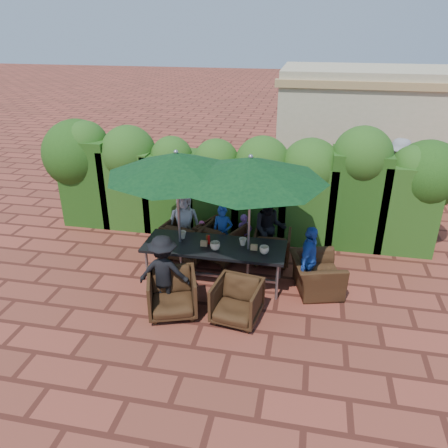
% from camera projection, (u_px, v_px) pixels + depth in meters
% --- Properties ---
extents(ground, '(80.00, 80.00, 0.00)m').
position_uv_depth(ground, '(217.00, 287.00, 7.95)').
color(ground, brown).
rests_on(ground, ground).
extents(dining_table, '(2.54, 0.90, 0.75)m').
position_uv_depth(dining_table, '(214.00, 249.00, 7.84)').
color(dining_table, black).
rests_on(dining_table, ground).
extents(umbrella_left, '(2.44, 2.44, 2.46)m').
position_uv_depth(umbrella_left, '(176.00, 164.00, 7.32)').
color(umbrella_left, gray).
rests_on(umbrella_left, ground).
extents(umbrella_right, '(2.58, 2.58, 2.46)m').
position_uv_depth(umbrella_right, '(250.00, 169.00, 7.07)').
color(umbrella_right, gray).
rests_on(umbrella_right, ground).
extents(chair_far_left, '(0.98, 0.95, 0.85)m').
position_uv_depth(chair_far_left, '(188.00, 237.00, 8.82)').
color(chair_far_left, black).
rests_on(chair_far_left, ground).
extents(chair_far_mid, '(1.04, 1.01, 0.82)m').
position_uv_depth(chair_far_mid, '(221.00, 239.00, 8.77)').
color(chair_far_mid, black).
rests_on(chair_far_mid, ground).
extents(chair_far_right, '(0.71, 0.67, 0.72)m').
position_uv_depth(chair_far_right, '(272.00, 245.00, 8.65)').
color(chair_far_right, black).
rests_on(chair_far_right, ground).
extents(chair_near_left, '(0.97, 0.94, 0.80)m').
position_uv_depth(chair_near_left, '(172.00, 292.00, 7.09)').
color(chair_near_left, black).
rests_on(chair_near_left, ground).
extents(chair_near_right, '(0.82, 0.78, 0.74)m').
position_uv_depth(chair_near_right, '(237.00, 300.00, 6.94)').
color(chair_near_right, black).
rests_on(chair_near_right, ground).
extents(chair_end_right, '(0.85, 1.09, 0.84)m').
position_uv_depth(chair_end_right, '(317.00, 269.00, 7.69)').
color(chair_end_right, black).
rests_on(chair_end_right, ground).
extents(adult_far_left, '(0.75, 0.58, 1.33)m').
position_uv_depth(adult_far_left, '(184.00, 222.00, 8.89)').
color(adult_far_left, silver).
rests_on(adult_far_left, ground).
extents(adult_far_mid, '(0.41, 0.34, 1.13)m').
position_uv_depth(adult_far_mid, '(223.00, 233.00, 8.68)').
color(adult_far_mid, '#1F4AAA').
rests_on(adult_far_mid, ground).
extents(adult_far_right, '(0.72, 0.50, 1.38)m').
position_uv_depth(adult_far_right, '(269.00, 229.00, 8.57)').
color(adult_far_right, black).
rests_on(adult_far_right, ground).
extents(adult_near_left, '(0.87, 0.47, 1.31)m').
position_uv_depth(adult_near_left, '(164.00, 272.00, 7.15)').
color(adult_near_left, black).
rests_on(adult_near_left, ground).
extents(adult_end_right, '(0.54, 0.81, 1.27)m').
position_uv_depth(adult_end_right, '(309.00, 261.00, 7.54)').
color(adult_end_right, '#1F4AAA').
rests_on(adult_end_right, ground).
extents(child_left, '(0.32, 0.28, 0.75)m').
position_uv_depth(child_left, '(202.00, 238.00, 8.90)').
color(child_left, '#E85295').
rests_on(child_left, ground).
extents(child_right, '(0.38, 0.34, 0.89)m').
position_uv_depth(child_right, '(244.00, 235.00, 8.86)').
color(child_right, '#7D489C').
rests_on(child_right, ground).
extents(pedestrian_a, '(1.45, 1.40, 1.59)m').
position_uv_depth(pedestrian_a, '(306.00, 176.00, 11.14)').
color(pedestrian_a, '#258A2F').
rests_on(pedestrian_a, ground).
extents(pedestrian_b, '(0.78, 0.54, 1.52)m').
position_uv_depth(pedestrian_b, '(339.00, 179.00, 11.01)').
color(pedestrian_b, '#E85295').
rests_on(pedestrian_b, ground).
extents(pedestrian_c, '(1.30, 1.01, 1.84)m').
position_uv_depth(pedestrian_c, '(396.00, 175.00, 10.81)').
color(pedestrian_c, gray).
rests_on(pedestrian_c, ground).
extents(cup_a, '(0.14, 0.14, 0.11)m').
position_uv_depth(cup_a, '(162.00, 242.00, 7.81)').
color(cup_a, beige).
rests_on(cup_a, dining_table).
extents(cup_b, '(0.15, 0.15, 0.14)m').
position_uv_depth(cup_b, '(182.00, 235.00, 8.03)').
color(cup_b, beige).
rests_on(cup_b, dining_table).
extents(cup_c, '(0.18, 0.18, 0.14)m').
position_uv_depth(cup_c, '(215.00, 246.00, 7.63)').
color(cup_c, beige).
rests_on(cup_c, dining_table).
extents(cup_d, '(0.14, 0.14, 0.13)m').
position_uv_depth(cup_d, '(243.00, 242.00, 7.79)').
color(cup_d, beige).
rests_on(cup_d, dining_table).
extents(cup_e, '(0.17, 0.17, 0.13)m').
position_uv_depth(cup_e, '(264.00, 250.00, 7.51)').
color(cup_e, beige).
rests_on(cup_e, dining_table).
extents(ketchup_bottle, '(0.04, 0.04, 0.17)m').
position_uv_depth(ketchup_bottle, '(209.00, 240.00, 7.82)').
color(ketchup_bottle, '#B20C0A').
rests_on(ketchup_bottle, dining_table).
extents(sauce_bottle, '(0.04, 0.04, 0.17)m').
position_uv_depth(sauce_bottle, '(207.00, 239.00, 7.83)').
color(sauce_bottle, '#4C230C').
rests_on(sauce_bottle, dining_table).
extents(serving_tray, '(0.35, 0.25, 0.02)m').
position_uv_depth(serving_tray, '(162.00, 245.00, 7.80)').
color(serving_tray, '#9A6D4A').
rests_on(serving_tray, dining_table).
extents(number_block_left, '(0.12, 0.06, 0.10)m').
position_uv_depth(number_block_left, '(204.00, 243.00, 7.76)').
color(number_block_left, tan).
rests_on(number_block_left, dining_table).
extents(number_block_right, '(0.12, 0.06, 0.10)m').
position_uv_depth(number_block_right, '(254.00, 247.00, 7.63)').
color(number_block_right, tan).
rests_on(number_block_right, dining_table).
extents(hedge_wall, '(9.10, 1.60, 2.54)m').
position_uv_depth(hedge_wall, '(233.00, 177.00, 9.47)').
color(hedge_wall, '#1A3B10').
rests_on(hedge_wall, ground).
extents(building, '(6.20, 3.08, 3.20)m').
position_uv_depth(building, '(383.00, 125.00, 12.85)').
color(building, beige).
rests_on(building, ground).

